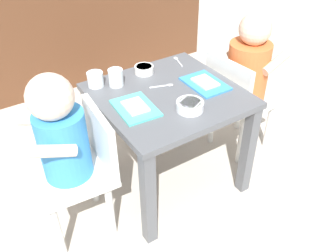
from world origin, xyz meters
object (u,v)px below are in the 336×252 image
object	(u,v)px
veggie_bowl_far	(144,69)
water_cup_right	(116,79)
food_tray_right	(205,83)
water_cup_left	(96,80)
seated_child_right	(247,70)
food_tray_left	(135,108)
spoon_by_right_tray	(177,60)
dog	(122,95)
spoon_by_left_tray	(164,86)
cereal_bowl_right_side	(191,105)
seated_child_left	(66,141)
dining_table	(168,111)

from	to	relation	value
veggie_bowl_far	water_cup_right	bearing A→B (deg)	-169.05
food_tray_right	water_cup_left	distance (m)	0.44
seated_child_right	food_tray_left	world-z (taller)	seated_child_right
food_tray_right	spoon_by_right_tray	bearing A→B (deg)	83.28
dog	food_tray_right	bearing A→B (deg)	-76.33
water_cup_right	spoon_by_left_tray	world-z (taller)	water_cup_right
dog	spoon_by_right_tray	bearing A→B (deg)	-61.60
seated_child_right	water_cup_left	xyz separation A→B (m)	(-0.64, 0.20, 0.06)
dog	cereal_bowl_right_side	xyz separation A→B (m)	(-0.03, -0.64, 0.29)
seated_child_left	dog	xyz separation A→B (m)	(0.47, 0.52, -0.24)
seated_child_right	veggie_bowl_far	world-z (taller)	seated_child_right
seated_child_right	spoon_by_right_tray	distance (m)	0.32
dog	water_cup_left	size ratio (longest dim) A/B	6.76
food_tray_left	veggie_bowl_far	xyz separation A→B (m)	(0.17, 0.22, 0.01)
food_tray_right	water_cup_right	size ratio (longest dim) A/B	2.74
dog	food_tray_left	xyz separation A→B (m)	(-0.20, -0.52, 0.28)
cereal_bowl_right_side	food_tray_left	bearing A→B (deg)	145.32
food_tray_left	food_tray_right	xyz separation A→B (m)	(0.32, 0.00, -0.00)
seated_child_right	food_tray_right	size ratio (longest dim) A/B	3.60
dining_table	dog	bearing A→B (deg)	86.03
seated_child_left	seated_child_right	world-z (taller)	seated_child_right
seated_child_right	water_cup_left	bearing A→B (deg)	163.12
food_tray_left	veggie_bowl_far	world-z (taller)	veggie_bowl_far
seated_child_right	dog	size ratio (longest dim) A/B	1.57
water_cup_right	veggie_bowl_far	xyz separation A→B (m)	(0.15, 0.03, -0.01)
seated_child_left	veggie_bowl_far	size ratio (longest dim) A/B	8.45
dining_table	cereal_bowl_right_side	xyz separation A→B (m)	(0.00, -0.14, 0.10)
dining_table	veggie_bowl_far	distance (m)	0.22
food_tray_right	cereal_bowl_right_side	distance (m)	0.20
dining_table	spoon_by_left_tray	distance (m)	0.10
food_tray_right	spoon_by_left_tray	bearing A→B (deg)	152.01
food_tray_left	water_cup_left	world-z (taller)	water_cup_left
water_cup_left	spoon_by_right_tray	size ratio (longest dim) A/B	0.65
veggie_bowl_far	spoon_by_left_tray	xyz separation A→B (m)	(0.01, -0.14, -0.01)
dining_table	spoon_by_right_tray	world-z (taller)	spoon_by_right_tray
food_tray_right	cereal_bowl_right_side	xyz separation A→B (m)	(-0.16, -0.12, 0.01)
dining_table	cereal_bowl_right_side	distance (m)	0.18
food_tray_right	seated_child_right	bearing A→B (deg)	8.23
food_tray_left	spoon_by_right_tray	world-z (taller)	food_tray_left
seated_child_left	water_cup_left	bearing A→B (deg)	46.58
seated_child_left	spoon_by_left_tray	size ratio (longest dim) A/B	6.96
dog	food_tray_left	distance (m)	0.62
veggie_bowl_far	food_tray_left	bearing A→B (deg)	-127.16
seated_child_left	food_tray_right	bearing A→B (deg)	0.03
dining_table	food_tray_left	distance (m)	0.19
food_tray_left	food_tray_right	bearing A→B (deg)	0.00
cereal_bowl_right_side	food_tray_right	bearing A→B (deg)	36.23
water_cup_right	spoon_by_right_tray	world-z (taller)	water_cup_right
dining_table	food_tray_right	size ratio (longest dim) A/B	2.85
dog	spoon_by_left_tray	size ratio (longest dim) A/B	4.45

